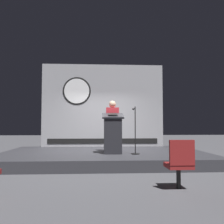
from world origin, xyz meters
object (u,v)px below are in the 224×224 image
Objects in this scene: speaker_person at (112,126)px; microphone_stand at (135,137)px; podium at (113,134)px; audience_chair_left at (180,162)px.

speaker_person is 0.93m from microphone_stand.
podium is 0.75× the size of speaker_person.
speaker_person is at bearing 137.62° from microphone_stand.
podium is at bearing 171.37° from microphone_stand.
speaker_person reaches higher than microphone_stand.
audience_chair_left is (1.03, -2.92, -0.39)m from podium.
speaker_person is (0.02, 0.48, 0.24)m from podium.
podium is at bearing -92.24° from speaker_person.
audience_chair_left is (1.01, -3.40, -0.64)m from speaker_person.
microphone_stand is at bearing -8.63° from podium.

